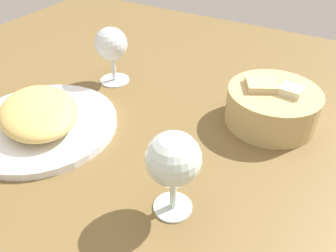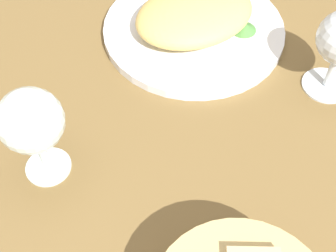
{
  "view_description": "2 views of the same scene",
  "coord_description": "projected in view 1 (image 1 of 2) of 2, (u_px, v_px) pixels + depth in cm",
  "views": [
    {
      "loc": [
        28.79,
        -34.55,
        38.77
      ],
      "look_at": [
        5.54,
        5.86,
        3.81
      ],
      "focal_mm": 36.24,
      "sensor_mm": 36.0,
      "label": 1
    },
    {
      "loc": [
        32.32,
        21.06,
        48.31
      ],
      "look_at": [
        2.87,
        4.6,
        3.45
      ],
      "focal_mm": 48.96,
      "sensor_mm": 36.0,
      "label": 2
    }
  ],
  "objects": [
    {
      "name": "ground_plane",
      "position": [
        124.0,
        156.0,
        0.59
      ],
      "size": [
        140.0,
        140.0,
        2.0
      ],
      "primitive_type": "cube",
      "color": "brown"
    },
    {
      "name": "plate",
      "position": [
        42.0,
        125.0,
        0.64
      ],
      "size": [
        27.85,
        27.85,
        1.4
      ],
      "primitive_type": "cylinder",
      "color": "white",
      "rests_on": "ground_plane"
    },
    {
      "name": "omelette",
      "position": [
        39.0,
        112.0,
        0.62
      ],
      "size": [
        23.11,
        21.62,
        4.62
      ],
      "primitive_type": "ellipsoid",
      "rotation": [
        0.0,
        0.0,
        -0.56
      ],
      "color": "#D5B361",
      "rests_on": "plate"
    },
    {
      "name": "lettuce_garnish",
      "position": [
        56.0,
        98.0,
        0.69
      ],
      "size": [
        4.01,
        4.01,
        1.26
      ],
      "primitive_type": "cone",
      "color": "#467E3B",
      "rests_on": "plate"
    },
    {
      "name": "bread_basket",
      "position": [
        271.0,
        105.0,
        0.64
      ],
      "size": [
        17.13,
        17.13,
        8.23
      ],
      "color": "tan",
      "rests_on": "ground_plane"
    },
    {
      "name": "wine_glass_near",
      "position": [
        173.0,
        162.0,
        0.44
      ],
      "size": [
        7.43,
        7.43,
        13.2
      ],
      "color": "silver",
      "rests_on": "ground_plane"
    },
    {
      "name": "wine_glass_far",
      "position": [
        111.0,
        47.0,
        0.74
      ],
      "size": [
        7.18,
        7.18,
        12.65
      ],
      "color": "silver",
      "rests_on": "ground_plane"
    }
  ]
}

